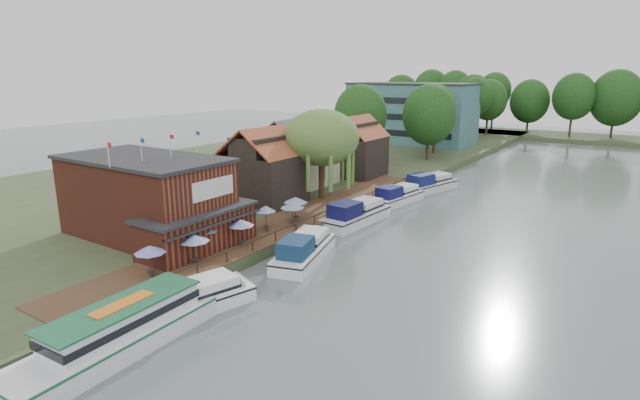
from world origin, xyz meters
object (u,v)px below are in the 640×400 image
Objects in this scene: pub at (160,200)px; cruiser_1 at (304,246)px; hotel_block at (411,113)px; cruiser_0 at (190,295)px; umbrella_2 at (206,239)px; umbrella_5 at (292,214)px; umbrella_0 at (151,261)px; cruiser_4 at (430,181)px; cottage_b at (295,152)px; cruiser_3 at (397,194)px; umbrella_1 at (195,249)px; swan at (141,319)px; tour_boat at (115,330)px; willow at (322,155)px; umbrella_4 at (266,218)px; cruiser_2 at (356,211)px; cottage_c at (356,146)px; cottage_a at (263,166)px; umbrella_3 at (241,233)px; umbrella_6 at (296,209)px.

pub is 13.24m from cruiser_1.
hotel_block is 2.56× the size of cruiser_0.
umbrella_5 is (1.53, 9.61, 0.00)m from umbrella_2.
umbrella_0 is at bearing -94.16° from umbrella_5.
cruiser_4 is (5.01, 35.37, -1.03)m from umbrella_2.
hotel_block is 2.65× the size of cottage_b.
cruiser_3 is at bearing 79.02° from cruiser_1.
umbrella_5 is (0.43, 11.86, 0.00)m from umbrella_1.
pub is at bearing 134.73° from swan.
tour_boat is (-0.46, -17.55, 0.16)m from cruiser_1.
willow reaches higher than cottage_b.
umbrella_4 is (14.05, -64.09, -4.86)m from hotel_block.
cruiser_2 is (18.07, -54.31, -5.85)m from hotel_block.
willow reaches higher than umbrella_2.
cruiser_4 is 0.80× the size of tour_boat.
pub is 2.35× the size of cottage_c.
cottage_a is at bearing 145.51° from umbrella_5.
umbrella_2 is 27.47m from cruiser_3.
cruiser_4 is at bearing 59.43° from cottage_a.
cruiser_2 reaches higher than cruiser_3.
cottage_a is 3.62× the size of umbrella_0.
tour_boat is (0.27, -5.72, 0.20)m from cruiser_0.
pub reaches higher than umbrella_5.
umbrella_4 reaches higher than cruiser_1.
umbrella_3 is 5.45m from cruiser_1.
cruiser_1 is (4.43, -4.28, -1.05)m from umbrella_5.
cruiser_4 is (0.80, 8.26, 0.10)m from cruiser_3.
umbrella_6 is at bearing 119.93° from cruiser_0.
cruiser_4 is (10.83, 1.03, -3.99)m from cottage_c.
umbrella_1 is 29.56m from cruiser_3.
pub is at bearing -172.64° from cruiser_1.
cruiser_2 is (4.25, 17.03, -0.99)m from umbrella_2.
umbrella_3 reaches higher than cruiser_2.
umbrella_2 is at bearing 116.03° from umbrella_1.
umbrella_3 is 24.63m from cruiser_3.
tour_boat is at bearing -65.77° from umbrella_2.
cottage_b is at bearing -113.96° from cottage_c.
umbrella_0 is at bearing -81.16° from cottage_c.
cruiser_2 is at bearing 8.68° from cottage_a.
cruiser_3 reaches higher than swan.
cruiser_2 reaches higher than swan.
hotel_block reaches higher than umbrella_2.
willow is 4.39× the size of umbrella_2.
umbrella_6 is at bearing -74.40° from cottage_c.
umbrella_5 is (3.85, -10.74, -3.93)m from willow.
willow is 1.08× the size of cruiser_3.
umbrella_6 reaches higher than cruiser_0.
tour_boat is at bearing -76.50° from willow.
umbrella_5 is at bearing 96.50° from swan.
cottage_b is 0.75× the size of tour_boat.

